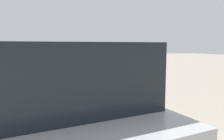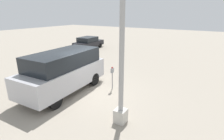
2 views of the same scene
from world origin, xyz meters
name	(u,v)px [view 2 (image 2 of 2)]	position (x,y,z in m)	size (l,w,h in m)	color
ground_plane	(95,91)	(0.00, 0.00, 0.00)	(80.00, 80.00, 0.00)	gray
parking_meter_near	(112,73)	(-0.80, 0.64, 0.96)	(0.21, 0.12, 1.31)	gray
lamp_post	(122,63)	(1.70, 2.57, 2.42)	(0.44, 0.44, 6.55)	beige
parked_van	(64,71)	(0.82, -1.40, 1.19)	(5.06, 2.29, 2.20)	#B2B2B7
car_distant	(88,42)	(-9.26, -7.95, 0.73)	(4.03, 1.98, 1.38)	black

